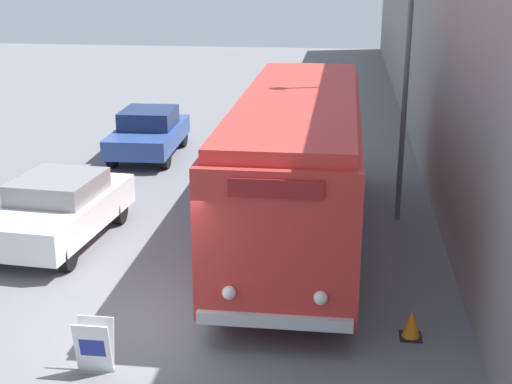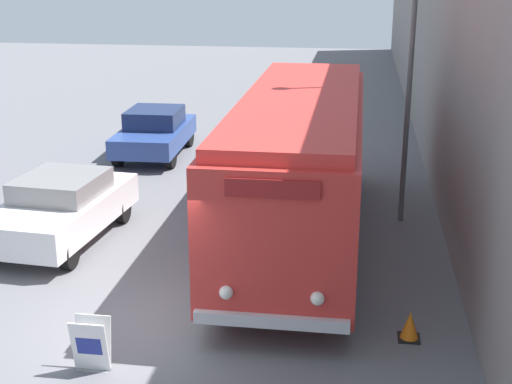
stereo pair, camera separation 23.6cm
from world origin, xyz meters
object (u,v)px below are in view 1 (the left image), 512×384
Objects in this scene: parked_car_near at (58,209)px; vintage_bus at (298,160)px; streetlamp at (411,8)px; sign_board at (94,347)px; parked_car_mid at (149,132)px; traffic_cone at (411,324)px.

vintage_bus is at bearing 13.54° from parked_car_near.
sign_board is at bearing -124.05° from streetlamp.
sign_board is at bearing -80.13° from parked_car_mid.
parked_car_near is 7.20m from parked_car_mid.
streetlamp is (2.30, 1.55, 3.09)m from vintage_bus.
sign_board is (-2.62, -5.73, -1.41)m from vintage_bus.
sign_board is 12.38m from parked_car_mid.
streetlamp is 1.83× the size of parked_car_near.
traffic_cone is (4.80, 1.62, -0.17)m from sign_board.
sign_board is 5.54m from parked_car_near.
parked_car_near is 1.05× the size of parked_car_mid.
vintage_bus is 4.15m from streetlamp.
parked_car_mid is at bearing 124.71° from traffic_cone.
vintage_bus is at bearing -146.01° from streetlamp.
parked_car_mid is (-2.48, 12.12, 0.36)m from sign_board.
parked_car_mid reaches higher than sign_board.
streetlamp reaches higher than parked_car_mid.
streetlamp is at bearing 33.99° from vintage_bus.
parked_car_near is (-7.44, -2.36, -4.15)m from streetlamp.
parked_car_mid is 8.30× the size of traffic_cone.
streetlamp reaches higher than traffic_cone.
vintage_bus is 8.25m from parked_car_mid.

